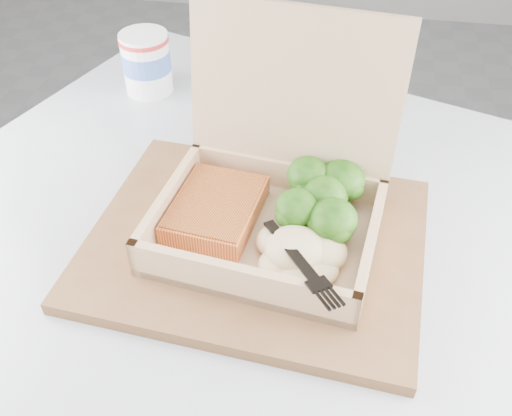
% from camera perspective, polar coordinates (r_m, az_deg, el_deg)
% --- Properties ---
extents(floor, '(4.00, 4.00, 0.00)m').
position_cam_1_polar(floor, '(1.59, -7.91, -9.71)').
color(floor, gray).
rests_on(floor, ground).
extents(cafe_table, '(1.14, 1.14, 0.76)m').
position_cam_1_polar(cafe_table, '(0.79, -1.05, -15.52)').
color(cafe_table, black).
rests_on(cafe_table, floor).
extents(serving_tray, '(0.40, 0.33, 0.02)m').
position_cam_1_polar(serving_tray, '(0.65, 0.01, -3.40)').
color(serving_tray, brown).
rests_on(serving_tray, cafe_table).
extents(takeout_container, '(0.27, 0.24, 0.23)m').
position_cam_1_polar(takeout_container, '(0.63, 1.93, 2.50)').
color(takeout_container, tan).
rests_on(takeout_container, serving_tray).
extents(salmon_fillet, '(0.11, 0.13, 0.03)m').
position_cam_1_polar(salmon_fillet, '(0.65, -4.00, -0.16)').
color(salmon_fillet, orange).
rests_on(salmon_fillet, takeout_container).
extents(broccoli_pile, '(0.13, 0.13, 0.05)m').
position_cam_1_polar(broccoli_pile, '(0.64, 6.80, 0.57)').
color(broccoli_pile, '#3D771A').
rests_on(broccoli_pile, takeout_container).
extents(mashed_potatoes, '(0.10, 0.09, 0.04)m').
position_cam_1_polar(mashed_potatoes, '(0.59, 3.92, -4.12)').
color(mashed_potatoes, '#CBB884').
rests_on(mashed_potatoes, takeout_container).
extents(plastic_fork, '(0.10, 0.13, 0.02)m').
position_cam_1_polar(plastic_fork, '(0.59, 2.56, -2.84)').
color(plastic_fork, black).
rests_on(plastic_fork, mashed_potatoes).
extents(paper_cup, '(0.08, 0.08, 0.10)m').
position_cam_1_polar(paper_cup, '(0.92, -10.91, 14.23)').
color(paper_cup, white).
rests_on(paper_cup, cafe_table).
extents(receipt, '(0.15, 0.17, 0.00)m').
position_cam_1_polar(receipt, '(0.78, 6.76, 4.35)').
color(receipt, white).
rests_on(receipt, cafe_table).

